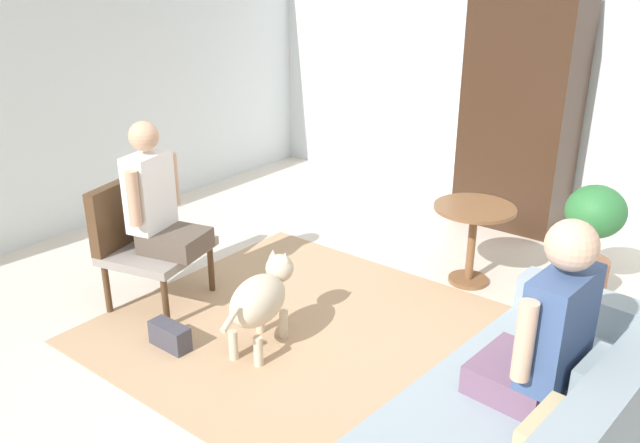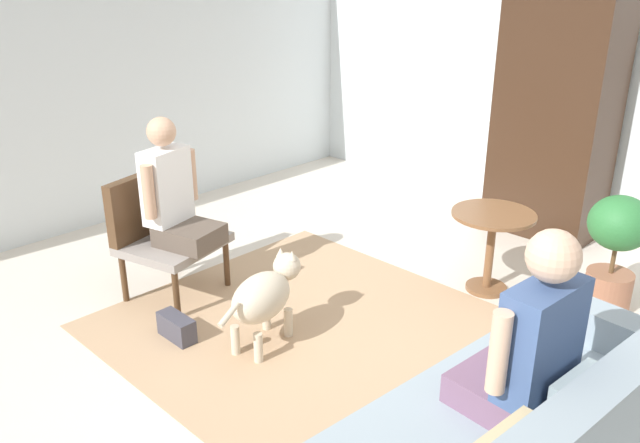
{
  "view_description": "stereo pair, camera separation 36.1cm",
  "coord_description": "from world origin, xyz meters",
  "views": [
    {
      "loc": [
        2.16,
        -2.79,
        2.27
      ],
      "look_at": [
        0.09,
        -0.17,
        0.91
      ],
      "focal_mm": 36.69,
      "sensor_mm": 36.0,
      "label": 1
    },
    {
      "loc": [
        2.43,
        -2.55,
        2.27
      ],
      "look_at": [
        0.09,
        -0.17,
        0.91
      ],
      "focal_mm": 36.69,
      "sensor_mm": 36.0,
      "label": 2
    }
  ],
  "objects": [
    {
      "name": "person_on_armchair",
      "position": [
        -1.21,
        -0.26,
        0.77
      ],
      "size": [
        0.54,
        0.49,
        0.87
      ],
      "color": "brown"
    },
    {
      "name": "person_on_couch",
      "position": [
        1.43,
        -0.28,
        0.78
      ],
      "size": [
        0.45,
        0.56,
        0.88
      ],
      "color": "slate"
    },
    {
      "name": "armchair",
      "position": [
        -1.37,
        -0.3,
        0.5
      ],
      "size": [
        0.72,
        0.77,
        0.87
      ],
      "color": "#4C331E",
      "rests_on": "ground"
    },
    {
      "name": "back_wall",
      "position": [
        0.0,
        3.1,
        1.37
      ],
      "size": [
        6.37,
        0.12,
        2.74
      ],
      "primitive_type": "cube",
      "color": "silver",
      "rests_on": "ground"
    },
    {
      "name": "dog",
      "position": [
        -0.3,
        -0.25,
        0.34
      ],
      "size": [
        0.39,
        0.78,
        0.54
      ],
      "color": "beige",
      "rests_on": "ground"
    },
    {
      "name": "handbag",
      "position": [
        -0.74,
        -0.63,
        0.08
      ],
      "size": [
        0.28,
        0.12,
        0.16
      ],
      "primitive_type": "cube",
      "color": "#3F3F4C",
      "rests_on": "ground"
    },
    {
      "name": "round_end_table",
      "position": [
        0.32,
        1.34,
        0.43
      ],
      "size": [
        0.59,
        0.59,
        0.6
      ],
      "color": "brown",
      "rests_on": "ground"
    },
    {
      "name": "potted_plant",
      "position": [
        1.06,
        1.66,
        0.49
      ],
      "size": [
        0.41,
        0.41,
        0.83
      ],
      "color": "#996047",
      "rests_on": "ground"
    },
    {
      "name": "left_wall",
      "position": [
        -2.95,
        0.3,
        1.37
      ],
      "size": [
        0.12,
        6.67,
        2.74
      ],
      "primitive_type": "cube",
      "color": "silver",
      "rests_on": "ground"
    },
    {
      "name": "armoire_cabinet",
      "position": [
        0.06,
        2.69,
        1.0
      ],
      "size": [
        0.9,
        0.56,
        1.99
      ],
      "primitive_type": "cube",
      "color": "#382316",
      "rests_on": "ground"
    },
    {
      "name": "area_rug",
      "position": [
        -0.05,
        0.04,
        0.0
      ],
      "size": [
        2.73,
        2.27,
        0.01
      ],
      "primitive_type": "cube",
      "color": "tan",
      "rests_on": "ground"
    },
    {
      "name": "couch",
      "position": [
        1.46,
        -0.26,
        0.28
      ],
      "size": [
        1.05,
        1.83,
        0.78
      ],
      "color": "#8EA0AD",
      "rests_on": "ground"
    },
    {
      "name": "ground_plane",
      "position": [
        0.0,
        0.0,
        0.0
      ],
      "size": [
        7.29,
        7.29,
        0.0
      ],
      "primitive_type": "plane",
      "color": "beige"
    }
  ]
}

